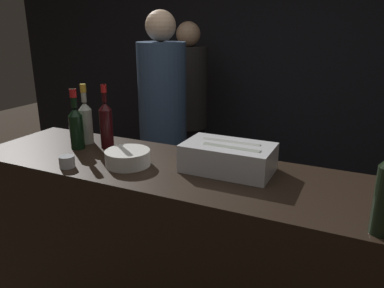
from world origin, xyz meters
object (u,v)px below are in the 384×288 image
at_px(rose_wine_bottle, 86,120).
at_px(person_in_hoodie, 189,108).
at_px(bowl_white, 128,157).
at_px(red_wine_bottle_burgundy, 76,125).
at_px(person_blond_tee, 163,122).
at_px(red_wine_bottle_tall, 106,123).
at_px(ice_bin_with_bottles, 229,156).
at_px(candle_votive, 67,162).

xyz_separation_m(rose_wine_bottle, person_in_hoodie, (-0.04, 1.41, -0.21)).
bearing_deg(bowl_white, rose_wine_bottle, 154.62).
xyz_separation_m(red_wine_bottle_burgundy, person_in_hoodie, (-0.05, 1.51, -0.21)).
bearing_deg(rose_wine_bottle, person_in_hoodie, 91.43).
bearing_deg(bowl_white, person_blond_tee, 109.41).
bearing_deg(person_in_hoodie, red_wine_bottle_tall, 147.68).
xyz_separation_m(bowl_white, red_wine_bottle_tall, (-0.26, 0.18, 0.10)).
distance_m(ice_bin_with_bottles, red_wine_bottle_burgundy, 0.87).
relative_size(ice_bin_with_bottles, red_wine_bottle_burgundy, 1.25).
height_order(ice_bin_with_bottles, person_blond_tee, person_blond_tee).
relative_size(ice_bin_with_bottles, candle_votive, 5.62).
xyz_separation_m(ice_bin_with_bottles, bowl_white, (-0.47, -0.14, -0.03)).
height_order(ice_bin_with_bottles, red_wine_bottle_burgundy, red_wine_bottle_burgundy).
bearing_deg(candle_votive, person_blond_tee, 93.84).
height_order(bowl_white, person_blond_tee, person_blond_tee).
xyz_separation_m(candle_votive, red_wine_bottle_burgundy, (-0.15, 0.25, 0.11)).
height_order(bowl_white, person_in_hoodie, person_in_hoodie).
bearing_deg(ice_bin_with_bottles, person_in_hoodie, 122.07).
height_order(ice_bin_with_bottles, person_in_hoodie, person_in_hoodie).
relative_size(red_wine_bottle_tall, person_in_hoodie, 0.21).
bearing_deg(red_wine_bottle_tall, person_blond_tee, 94.49).
xyz_separation_m(rose_wine_bottle, red_wine_bottle_tall, (0.16, -0.02, 0.00)).
relative_size(red_wine_bottle_tall, person_blond_tee, 0.20).
xyz_separation_m(ice_bin_with_bottles, red_wine_bottle_burgundy, (-0.86, -0.04, 0.06)).
distance_m(ice_bin_with_bottles, person_in_hoodie, 1.74).
xyz_separation_m(bowl_white, candle_votive, (-0.25, -0.15, -0.01)).
bearing_deg(red_wine_bottle_burgundy, person_blond_tee, 84.33).
relative_size(bowl_white, red_wine_bottle_burgundy, 0.66).
relative_size(red_wine_bottle_burgundy, person_blond_tee, 0.19).
relative_size(bowl_white, person_in_hoodie, 0.13).
bearing_deg(person_in_hoodie, red_wine_bottle_burgundy, 142.12).
bearing_deg(ice_bin_with_bottles, person_blond_tee, 135.89).
distance_m(ice_bin_with_bottles, candle_votive, 0.77).
relative_size(rose_wine_bottle, person_blond_tee, 0.19).
relative_size(candle_votive, person_blond_tee, 0.04).
height_order(candle_votive, red_wine_bottle_tall, red_wine_bottle_tall).
relative_size(candle_votive, person_in_hoodie, 0.04).
distance_m(rose_wine_bottle, red_wine_bottle_burgundy, 0.10).
height_order(red_wine_bottle_tall, person_blond_tee, person_blond_tee).
xyz_separation_m(red_wine_bottle_tall, person_in_hoodie, (-0.19, 1.42, -0.22)).
height_order(rose_wine_bottle, person_blond_tee, person_blond_tee).
distance_m(rose_wine_bottle, red_wine_bottle_tall, 0.16).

